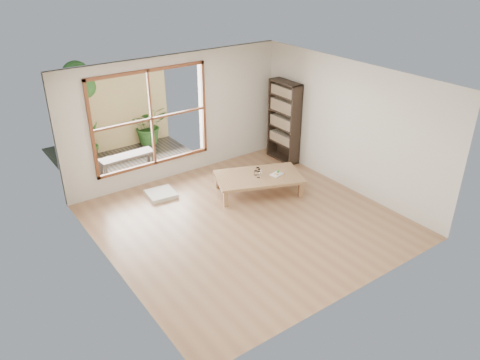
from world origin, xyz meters
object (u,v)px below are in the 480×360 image
object	(u,v)px
low_table	(259,178)
garden_bench	(127,157)
bookshelf	(284,122)
food_tray	(277,173)

from	to	relation	value
low_table	garden_bench	world-z (taller)	garden_bench
bookshelf	garden_bench	size ratio (longest dim) A/B	1.51
low_table	food_tray	world-z (taller)	food_tray
food_tray	garden_bench	bearing A→B (deg)	117.70
low_table	garden_bench	distance (m)	3.01
bookshelf	food_tray	bearing A→B (deg)	-134.69
bookshelf	food_tray	size ratio (longest dim) A/B	6.59
food_tray	low_table	bearing A→B (deg)	142.68
low_table	bookshelf	distance (m)	1.86
low_table	food_tray	distance (m)	0.38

